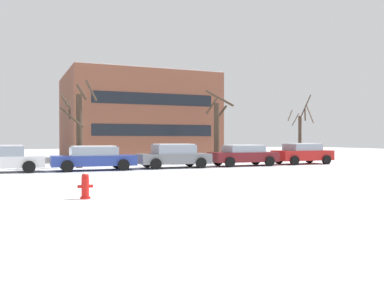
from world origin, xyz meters
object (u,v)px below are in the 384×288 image
at_px(fire_hydrant, 85,185).
at_px(parked_car_gray, 174,156).
at_px(parked_car_maroon, 243,155).
at_px(parked_car_blue, 94,158).
at_px(parked_car_red, 302,153).

bearing_deg(fire_hydrant, parked_car_gray, 58.11).
bearing_deg(parked_car_maroon, parked_car_blue, -179.37).
bearing_deg(parked_car_blue, parked_car_red, 1.09).
bearing_deg(parked_car_gray, parked_car_blue, -178.11).
bearing_deg(parked_car_blue, parked_car_maroon, 0.63).
bearing_deg(fire_hydrant, parked_car_blue, 78.87).
bearing_deg(parked_car_gray, parked_car_red, 0.70).
height_order(fire_hydrant, parked_car_gray, parked_car_gray).
xyz_separation_m(fire_hydrant, parked_car_maroon, (11.81, 11.19, 0.31)).
xyz_separation_m(fire_hydrant, parked_car_red, (16.63, 11.36, 0.35)).
xyz_separation_m(parked_car_gray, parked_car_maroon, (4.82, -0.05, -0.03)).
relative_size(parked_car_blue, parked_car_gray, 1.06).
height_order(parked_car_maroon, parked_car_red, parked_car_red).
relative_size(parked_car_gray, parked_car_red, 1.07).
relative_size(parked_car_blue, parked_car_red, 1.14).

